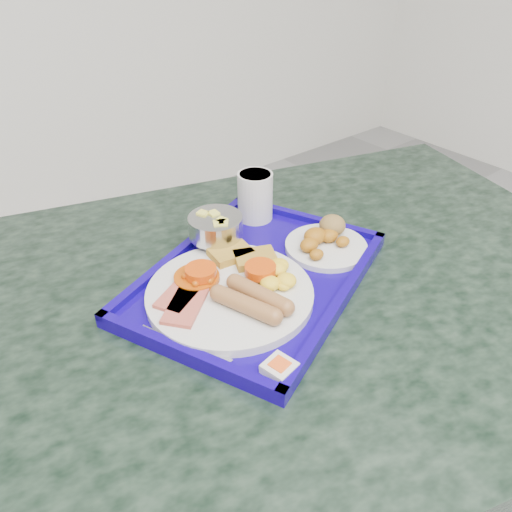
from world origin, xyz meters
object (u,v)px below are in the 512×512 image
at_px(table, 268,375).
at_px(tray, 256,278).
at_px(fruit_bowl, 216,227).
at_px(juice_cup, 255,195).
at_px(bread_plate, 326,241).
at_px(main_plate, 234,288).

distance_m(table, tray, 0.22).
relative_size(fruit_bowl, juice_cup, 1.01).
distance_m(fruit_bowl, juice_cup, 0.13).
relative_size(tray, bread_plate, 3.49).
relative_size(bread_plate, fruit_bowl, 1.53).
bearing_deg(tray, main_plate, -161.51).
xyz_separation_m(table, main_plate, (-0.07, 0.01, 0.24)).
bearing_deg(juice_cup, table, -122.37).
xyz_separation_m(tray, main_plate, (-0.06, -0.02, 0.02)).
bearing_deg(fruit_bowl, tray, -87.97).
bearing_deg(juice_cup, tray, -128.28).
bearing_deg(fruit_bowl, main_plate, -113.39).
bearing_deg(table, bread_plate, 6.62).
xyz_separation_m(fruit_bowl, juice_cup, (0.13, 0.04, 0.01)).
bearing_deg(fruit_bowl, table, -86.79).
distance_m(table, bread_plate, 0.29).
distance_m(table, fruit_bowl, 0.31).
bearing_deg(main_plate, tray, 18.49).
bearing_deg(main_plate, juice_cup, 43.68).
bearing_deg(main_plate, bread_plate, 1.72).
xyz_separation_m(table, tray, (-0.00, 0.03, 0.22)).
distance_m(tray, juice_cup, 0.21).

